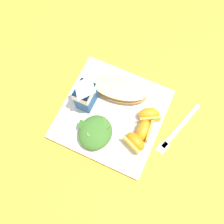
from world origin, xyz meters
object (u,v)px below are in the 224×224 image
at_px(milk_carton, 86,93).
at_px(orange_wedge_front, 135,142).
at_px(metal_fork, 176,132).
at_px(cheesy_pizza_bread, 118,89).
at_px(green_salad_pile, 95,132).
at_px(orange_wedge_rear, 149,115).
at_px(white_plate, 112,114).
at_px(orange_wedge_middle, 144,130).

xyz_separation_m(milk_carton, orange_wedge_front, (-0.06, -0.17, -0.04)).
bearing_deg(milk_carton, metal_fork, -84.69).
xyz_separation_m(cheesy_pizza_bread, green_salad_pile, (-0.14, 0.00, 0.00)).
distance_m(cheesy_pizza_bread, metal_fork, 0.20).
height_order(green_salad_pile, orange_wedge_rear, green_salad_pile).
bearing_deg(green_salad_pile, orange_wedge_rear, -46.48).
bearing_deg(green_salad_pile, milk_carton, 38.84).
bearing_deg(orange_wedge_front, orange_wedge_rear, -3.91).
distance_m(white_plate, metal_fork, 0.19).
relative_size(white_plate, orange_wedge_rear, 4.00).
height_order(white_plate, orange_wedge_middle, orange_wedge_middle).
height_order(green_salad_pile, orange_wedge_front, green_salad_pile).
xyz_separation_m(milk_carton, metal_fork, (0.02, -0.27, -0.07)).
height_order(orange_wedge_middle, metal_fork, orange_wedge_middle).
bearing_deg(cheesy_pizza_bread, metal_fork, -101.12).
relative_size(orange_wedge_front, orange_wedge_middle, 1.10).
relative_size(cheesy_pizza_bread, green_salad_pile, 1.79).
bearing_deg(cheesy_pizza_bread, milk_carton, 133.20).
xyz_separation_m(cheesy_pizza_bread, orange_wedge_front, (-0.12, -0.10, 0.00)).
height_order(cheesy_pizza_bread, orange_wedge_front, orange_wedge_front).
height_order(cheesy_pizza_bread, milk_carton, milk_carton).
bearing_deg(orange_wedge_front, metal_fork, -48.36).
bearing_deg(cheesy_pizza_bread, orange_wedge_middle, -125.88).
bearing_deg(cheesy_pizza_bread, orange_wedge_rear, -108.23).
bearing_deg(orange_wedge_front, green_salad_pile, 101.06).
bearing_deg(white_plate, green_salad_pile, 168.75).
bearing_deg(orange_wedge_rear, white_plate, 108.08).
relative_size(white_plate, cheesy_pizza_bread, 1.56).
distance_m(milk_carton, orange_wedge_front, 0.19).
relative_size(orange_wedge_front, metal_fork, 0.37).
xyz_separation_m(orange_wedge_rear, metal_fork, (-0.00, -0.09, -0.03)).
xyz_separation_m(white_plate, milk_carton, (0.00, 0.08, 0.07)).
distance_m(green_salad_pile, orange_wedge_middle, 0.13).
xyz_separation_m(cheesy_pizza_bread, metal_fork, (-0.04, -0.20, -0.03)).
bearing_deg(white_plate, milk_carton, 86.71).
distance_m(milk_carton, orange_wedge_middle, 0.19).
bearing_deg(orange_wedge_front, white_plate, 59.45).
distance_m(orange_wedge_middle, metal_fork, 0.10).
bearing_deg(orange_wedge_middle, green_salad_pile, 117.65).
bearing_deg(orange_wedge_rear, orange_wedge_middle, -175.09).
bearing_deg(white_plate, orange_wedge_front, -120.55).
relative_size(green_salad_pile, metal_fork, 0.54).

